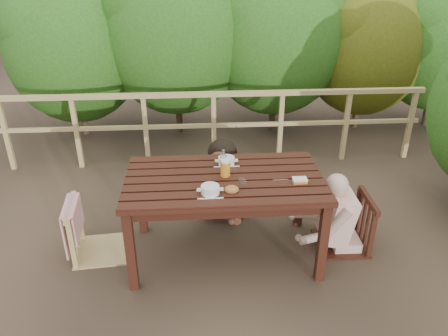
{
  "coord_description": "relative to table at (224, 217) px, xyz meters",
  "views": [
    {
      "loc": [
        -0.24,
        -3.38,
        2.64
      ],
      "look_at": [
        0.0,
        0.05,
        0.9
      ],
      "focal_mm": 34.69,
      "sensor_mm": 36.0,
      "label": 1
    }
  ],
  "objects": [
    {
      "name": "ground",
      "position": [
        0.0,
        0.0,
        -0.41
      ],
      "size": [
        60.0,
        60.0,
        0.0
      ],
      "primitive_type": "plane",
      "color": "#4E3B2B",
      "rests_on": "ground"
    },
    {
      "name": "chair_left",
      "position": [
        -1.19,
        0.11,
        0.11
      ],
      "size": [
        0.56,
        0.56,
        1.04
      ],
      "primitive_type": "cube",
      "rotation": [
        0.0,
        0.0,
        1.66
      ],
      "color": "tan",
      "rests_on": "ground"
    },
    {
      "name": "soup_near",
      "position": [
        -0.14,
        -0.27,
        0.45
      ],
      "size": [
        0.26,
        0.26,
        0.09
      ],
      "primitive_type": "cylinder",
      "color": "white",
      "rests_on": "table"
    },
    {
      "name": "chair_far",
      "position": [
        0.07,
        0.82,
        0.09
      ],
      "size": [
        0.61,
        0.61,
        1.0
      ],
      "primitive_type": "cube",
      "rotation": [
        0.0,
        0.0,
        -0.28
      ],
      "color": "black",
      "rests_on": "ground"
    },
    {
      "name": "tumbler",
      "position": [
        0.14,
        -0.16,
        0.45
      ],
      "size": [
        0.07,
        0.07,
        0.08
      ],
      "primitive_type": "cylinder",
      "color": "white",
      "rests_on": "table"
    },
    {
      "name": "butter_tub",
      "position": [
        0.65,
        -0.14,
        0.44
      ],
      "size": [
        0.13,
        0.09,
        0.05
      ],
      "primitive_type": "cube",
      "rotation": [
        0.0,
        0.0,
        -0.01
      ],
      "color": "silver",
      "rests_on": "table"
    },
    {
      "name": "woman",
      "position": [
        0.07,
        0.84,
        0.28
      ],
      "size": [
        0.72,
        0.81,
        1.38
      ],
      "primitive_type": null,
      "rotation": [
        0.0,
        0.0,
        2.86
      ],
      "color": "black",
      "rests_on": "ground"
    },
    {
      "name": "bottle",
      "position": [
        -0.0,
        0.08,
        0.53
      ],
      "size": [
        0.06,
        0.06,
        0.25
      ],
      "primitive_type": "cylinder",
      "color": "silver",
      "rests_on": "table"
    },
    {
      "name": "bread_roll",
      "position": [
        0.04,
        -0.26,
        0.44
      ],
      "size": [
        0.12,
        0.09,
        0.07
      ],
      "primitive_type": "ellipsoid",
      "color": "#AC762F",
      "rests_on": "table"
    },
    {
      "name": "hedge_row",
      "position": [
        0.4,
        3.2,
        1.49
      ],
      "size": [
        6.6,
        1.6,
        3.8
      ],
      "primitive_type": null,
      "color": "#265517",
      "rests_on": "ground"
    },
    {
      "name": "beer_glass",
      "position": [
        0.01,
        0.03,
        0.5
      ],
      "size": [
        0.09,
        0.09,
        0.18
      ],
      "primitive_type": "cylinder",
      "color": "gold",
      "rests_on": "table"
    },
    {
      "name": "table",
      "position": [
        0.0,
        0.0,
        0.0
      ],
      "size": [
        1.77,
        0.99,
        0.82
      ],
      "primitive_type": "cube",
      "color": "black",
      "rests_on": "ground"
    },
    {
      "name": "soup_far",
      "position": [
        0.04,
        0.26,
        0.45
      ],
      "size": [
        0.26,
        0.26,
        0.09
      ],
      "primitive_type": "cylinder",
      "color": "white",
      "rests_on": "table"
    },
    {
      "name": "diner_right",
      "position": [
        1.2,
        0.06,
        0.24
      ],
      "size": [
        0.66,
        0.54,
        1.3
      ],
      "primitive_type": null,
      "rotation": [
        0.0,
        0.0,
        1.54
      ],
      "color": "beige",
      "rests_on": "ground"
    },
    {
      "name": "chair_right",
      "position": [
        1.17,
        0.06,
        0.1
      ],
      "size": [
        0.52,
        0.52,
        1.01
      ],
      "primitive_type": "cube",
      "rotation": [
        0.0,
        0.0,
        -1.6
      ],
      "color": "black",
      "rests_on": "ground"
    },
    {
      "name": "railing",
      "position": [
        0.0,
        2.0,
        0.1
      ],
      "size": [
        5.6,
        0.1,
        1.01
      ],
      "primitive_type": "cube",
      "color": "tan",
      "rests_on": "ground"
    }
  ]
}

